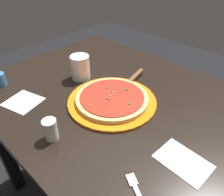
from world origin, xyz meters
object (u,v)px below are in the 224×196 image
(parmesan_shaker, at_px, (51,129))
(cup_tall_drink, at_px, (80,67))
(pizza, at_px, (112,98))
(napkin_loose_left, at_px, (23,102))
(napkin_folded_right, at_px, (183,161))
(pizza_server, at_px, (132,80))
(serving_plate, at_px, (112,101))
(cup_small_sauce, at_px, (0,79))

(parmesan_shaker, bearing_deg, cup_tall_drink, -53.73)
(pizza, xyz_separation_m, napkin_loose_left, (0.26, 0.24, -0.02))
(parmesan_shaker, bearing_deg, napkin_folded_right, -149.48)
(parmesan_shaker, bearing_deg, napkin_loose_left, -6.92)
(cup_tall_drink, xyz_separation_m, napkin_folded_right, (-0.58, 0.10, -0.05))
(cup_tall_drink, height_order, napkin_loose_left, cup_tall_drink)
(napkin_loose_left, bearing_deg, pizza, -136.41)
(pizza, xyz_separation_m, cup_tall_drink, (0.23, -0.04, 0.03))
(pizza, height_order, pizza_server, pizza)
(pizza_server, height_order, cup_tall_drink, cup_tall_drink)
(serving_plate, bearing_deg, cup_small_sauce, 29.22)
(pizza, height_order, parmesan_shaker, parmesan_shaker)
(cup_small_sauce, bearing_deg, napkin_loose_left, -178.69)
(pizza_server, distance_m, cup_tall_drink, 0.24)
(pizza_server, xyz_separation_m, napkin_loose_left, (0.22, 0.41, -0.01))
(pizza, distance_m, parmesan_shaker, 0.28)
(napkin_loose_left, bearing_deg, cup_small_sauce, 1.31)
(pizza, relative_size, cup_tall_drink, 2.61)
(serving_plate, xyz_separation_m, pizza_server, (0.03, -0.16, 0.01))
(pizza_server, bearing_deg, napkin_folded_right, 149.38)
(pizza, height_order, napkin_folded_right, pizza)
(cup_tall_drink, relative_size, napkin_folded_right, 0.72)
(serving_plate, height_order, parmesan_shaker, parmesan_shaker)
(pizza_server, height_order, napkin_loose_left, pizza_server)
(cup_tall_drink, relative_size, cup_small_sauce, 1.96)
(parmesan_shaker, bearing_deg, pizza, -91.44)
(pizza_server, bearing_deg, parmesan_shaker, 93.60)
(serving_plate, xyz_separation_m, cup_small_sauce, (0.44, 0.25, 0.02))
(serving_plate, bearing_deg, pizza, -100.99)
(pizza, bearing_deg, serving_plate, 79.01)
(cup_tall_drink, bearing_deg, cup_small_sauce, 53.54)
(pizza, relative_size, pizza_server, 1.27)
(pizza_server, height_order, napkin_folded_right, pizza_server)
(pizza_server, distance_m, napkin_folded_right, 0.45)
(pizza, distance_m, pizza_server, 0.17)
(pizza, height_order, cup_small_sauce, cup_small_sauce)
(cup_tall_drink, xyz_separation_m, napkin_loose_left, (0.02, 0.28, -0.05))
(pizza_server, distance_m, parmesan_shaker, 0.44)
(pizza_server, relative_size, parmesan_shaker, 3.03)
(napkin_loose_left, distance_m, parmesan_shaker, 0.25)
(serving_plate, height_order, napkin_loose_left, serving_plate)
(napkin_folded_right, xyz_separation_m, napkin_loose_left, (0.61, 0.18, 0.00))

